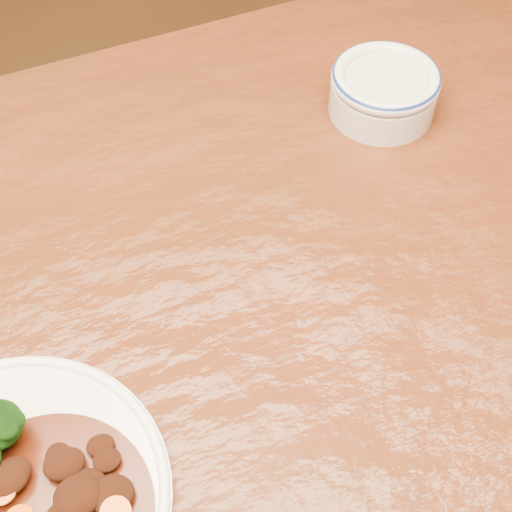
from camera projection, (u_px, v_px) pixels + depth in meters
name	position (u px, v px, depth m)	size (l,w,h in m)	color
dining_table	(166.00, 420.00, 0.66)	(1.58, 1.03, 0.75)	#521F0E
dinner_plate	(4.00, 506.00, 0.52)	(0.25, 0.25, 0.02)	white
mince_stew	(43.00, 502.00, 0.51)	(0.16, 0.16, 0.02)	#431307
dip_bowl	(384.00, 90.00, 0.77)	(0.12, 0.12, 0.05)	beige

